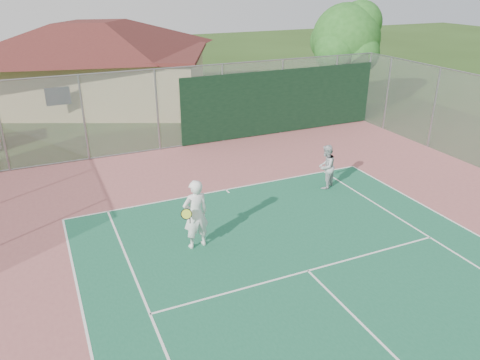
# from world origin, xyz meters

# --- Properties ---
(back_fence) EXTENTS (20.08, 0.11, 3.53)m
(back_fence) POSITION_xyz_m (2.11, 16.98, 1.67)
(back_fence) COLOR gray
(back_fence) RESTS_ON ground
(side_fence_right) EXTENTS (0.08, 9.00, 3.50)m
(side_fence_right) POSITION_xyz_m (10.00, 12.50, 1.75)
(side_fence_right) COLOR gray
(side_fence_right) RESTS_ON ground
(clubhouse) EXTENTS (15.38, 13.18, 5.61)m
(clubhouse) POSITION_xyz_m (-2.13, 26.32, 2.85)
(clubhouse) COLOR #C9B580
(clubhouse) RESTS_ON ground
(tree) EXTENTS (4.24, 4.02, 5.91)m
(tree) POSITION_xyz_m (9.96, 18.97, 3.89)
(tree) COLOR #341D13
(tree) RESTS_ON ground
(player_white_front) EXTENTS (0.92, 0.72, 2.00)m
(player_white_front) POSITION_xyz_m (-2.20, 8.71, 1.00)
(player_white_front) COLOR white
(player_white_front) RESTS_ON ground
(player_grey_back) EXTENTS (0.98, 0.93, 1.59)m
(player_grey_back) POSITION_xyz_m (3.30, 10.62, 0.80)
(player_grey_back) COLOR #B5B8BA
(player_grey_back) RESTS_ON ground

